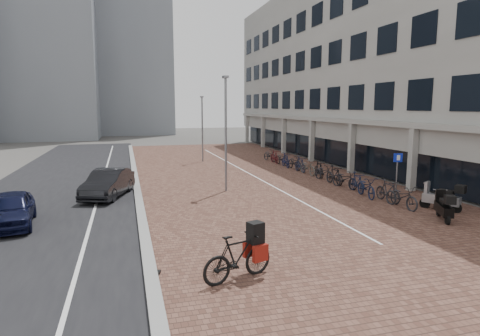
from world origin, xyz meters
name	(u,v)px	position (x,y,z in m)	size (l,w,h in m)	color
ground	(283,225)	(0.00, 0.00, 0.00)	(140.00, 140.00, 0.00)	#474442
plaza_brick	(244,173)	(2.00, 12.00, 0.01)	(14.50, 42.00, 0.04)	brown
street_asphalt	(68,181)	(-9.00, 12.00, 0.01)	(8.00, 50.00, 0.03)	black
curb	(135,177)	(-5.10, 12.00, 0.07)	(0.35, 42.00, 0.14)	gray
lane_line	(103,179)	(-7.00, 12.00, 0.02)	(0.12, 44.00, 0.00)	white
parking_line	(247,172)	(2.20, 12.00, 0.04)	(0.10, 30.00, 0.00)	white
office_building	(361,56)	(12.97, 16.00, 8.44)	(8.40, 40.00, 15.00)	#A3A39E
bg_towers	(55,36)	(-14.34, 48.94, 13.96)	(33.00, 23.00, 32.00)	gray
car_navy	(11,209)	(-9.79, 2.63, 0.64)	(1.51, 3.75, 1.28)	black
car_dark	(108,183)	(-6.50, 6.83, 0.68)	(1.45, 4.15, 1.37)	black
hero_bike	(238,256)	(-2.95, -4.28, 0.64)	(2.14, 1.21, 1.45)	black
shoes	(155,275)	(-5.00, -3.47, 0.05)	(0.39, 0.32, 0.10)	black
scooter_front	(441,197)	(7.27, 0.15, 0.61)	(0.55, 1.77, 1.21)	#A7A7AC
scooter_mid	(444,206)	(6.22, -1.15, 0.58)	(0.53, 1.68, 1.16)	black
parking_sign	(397,168)	(7.50, 3.47, 1.38)	(0.43, 0.16, 2.11)	slate
lamp_near	(226,135)	(-0.61, 6.53, 2.94)	(0.12, 0.12, 5.89)	slate
lamp_far	(202,130)	(0.36, 18.37, 2.59)	(0.12, 0.12, 5.17)	gray
bike_row	(316,170)	(5.79, 9.05, 0.52)	(1.20, 18.13, 1.05)	black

